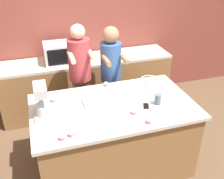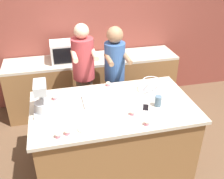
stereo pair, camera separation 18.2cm
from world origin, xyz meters
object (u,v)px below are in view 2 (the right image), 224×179
(small_plate, at_px, (86,128))
(cupcake_1, at_px, (54,97))
(cupcake_4, at_px, (147,122))
(cupcake_5, at_px, (132,112))
(stand_mixer, at_px, (42,99))
(mixing_bowl, at_px, (152,85))
(person_right, at_px, (115,77))
(cupcake_2, at_px, (108,84))
(drinking_glass, at_px, (158,101))
(cell_phone, at_px, (146,108))
(cupcake_3, at_px, (67,132))
(person_left, at_px, (84,79))
(cupcake_0, at_px, (58,135))
(microwave_oven, at_px, (67,51))
(baking_tray, at_px, (101,99))

(small_plate, xyz_separation_m, cupcake_1, (-0.28, 0.65, 0.02))
(cupcake_4, height_order, cupcake_5, same)
(stand_mixer, height_order, mixing_bowl, stand_mixer)
(person_right, xyz_separation_m, cupcake_2, (-0.17, -0.33, 0.08))
(drinking_glass, xyz_separation_m, small_plate, (-0.87, -0.23, -0.05))
(cell_phone, distance_m, cupcake_3, 0.95)
(mixing_bowl, xyz_separation_m, cupcake_5, (-0.39, -0.45, -0.05))
(cupcake_5, bearing_deg, cell_phone, 24.74)
(person_left, relative_size, cupcake_4, 27.47)
(cupcake_0, relative_size, cupcake_4, 1.00)
(person_right, bearing_deg, mixing_bowl, -60.59)
(cell_phone, height_order, small_plate, small_plate)
(person_right, relative_size, drinking_glass, 12.85)
(cupcake_4, relative_size, cupcake_5, 1.00)
(cupcake_2, distance_m, cupcake_4, 0.94)
(cell_phone, bearing_deg, stand_mixer, 170.01)
(microwave_oven, xyz_separation_m, small_plate, (0.03, -1.81, -0.15))
(baking_tray, bearing_deg, drinking_glass, -22.80)
(person_left, relative_size, cell_phone, 10.51)
(stand_mixer, bearing_deg, cupcake_5, -16.88)
(microwave_oven, relative_size, cell_phone, 3.17)
(baking_tray, relative_size, cupcake_2, 7.10)
(cell_phone, height_order, drinking_glass, drinking_glass)
(small_plate, relative_size, cupcake_1, 2.82)
(cupcake_2, xyz_separation_m, cupcake_3, (-0.61, -0.88, 0.00))
(person_right, xyz_separation_m, cupcake_1, (-0.87, -0.52, 0.08))
(cell_phone, height_order, cupcake_5, cupcake_5)
(cupcake_1, relative_size, cupcake_2, 1.00)
(microwave_oven, xyz_separation_m, cupcake_1, (-0.26, -1.16, -0.13))
(cupcake_0, relative_size, cupcake_3, 1.00)
(cupcake_2, bearing_deg, baking_tray, -115.18)
(small_plate, distance_m, cupcake_5, 0.54)
(baking_tray, distance_m, cupcake_4, 0.67)
(person_left, distance_m, microwave_oven, 0.69)
(baking_tray, xyz_separation_m, microwave_oven, (-0.28, 1.32, 0.14))
(cell_phone, bearing_deg, drinking_glass, 6.01)
(stand_mixer, bearing_deg, cupcake_2, 26.79)
(cell_phone, relative_size, cupcake_1, 2.61)
(cupcake_5, bearing_deg, cupcake_0, -166.27)
(microwave_oven, distance_m, cupcake_3, 1.87)
(person_right, bearing_deg, person_left, 179.95)
(baking_tray, height_order, microwave_oven, microwave_oven)
(drinking_glass, distance_m, small_plate, 0.90)
(person_right, relative_size, stand_mixer, 4.43)
(person_left, height_order, stand_mixer, person_left)
(person_left, xyz_separation_m, cupcake_3, (-0.34, -1.21, 0.06))
(cell_phone, bearing_deg, cupcake_1, 156.64)
(cupcake_3, xyz_separation_m, cupcake_5, (0.72, 0.17, 0.00))
(drinking_glass, relative_size, cupcake_0, 2.05)
(cell_phone, bearing_deg, cupcake_2, 115.74)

